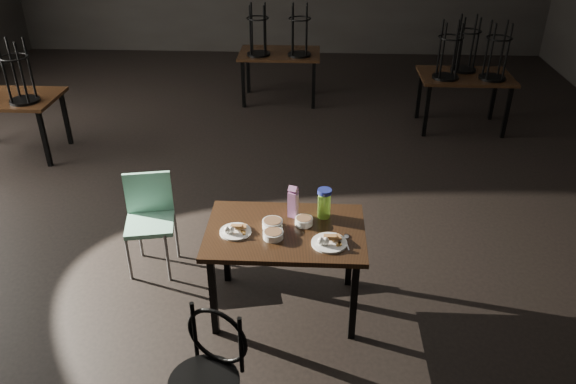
# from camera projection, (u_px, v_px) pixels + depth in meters

# --- Properties ---
(main_table) EXTENTS (1.20, 0.80, 0.75)m
(main_table) POSITION_uv_depth(u_px,v_px,m) (285.00, 238.00, 4.26)
(main_table) COLOR black
(main_table) RESTS_ON ground
(plate_left) EXTENTS (0.24, 0.24, 0.08)m
(plate_left) POSITION_uv_depth(u_px,v_px,m) (235.00, 230.00, 4.18)
(plate_left) COLOR white
(plate_left) RESTS_ON main_table
(plate_right) EXTENTS (0.26, 0.26, 0.08)m
(plate_right) POSITION_uv_depth(u_px,v_px,m) (329.00, 241.00, 4.05)
(plate_right) COLOR white
(plate_right) RESTS_ON main_table
(bowl_near) EXTENTS (0.16, 0.16, 0.06)m
(bowl_near) POSITION_uv_depth(u_px,v_px,m) (273.00, 224.00, 4.23)
(bowl_near) COLOR white
(bowl_near) RESTS_ON main_table
(bowl_far) EXTENTS (0.14, 0.14, 0.05)m
(bowl_far) POSITION_uv_depth(u_px,v_px,m) (304.00, 221.00, 4.27)
(bowl_far) COLOR white
(bowl_far) RESTS_ON main_table
(bowl_big) EXTENTS (0.15, 0.15, 0.05)m
(bowl_big) POSITION_uv_depth(u_px,v_px,m) (273.00, 234.00, 4.12)
(bowl_big) COLOR white
(bowl_big) RESTS_ON main_table
(juice_carton) EXTENTS (0.08, 0.08, 0.27)m
(juice_carton) POSITION_uv_depth(u_px,v_px,m) (293.00, 202.00, 4.33)
(juice_carton) COLOR #901A81
(juice_carton) RESTS_ON main_table
(water_bottle) EXTENTS (0.14, 0.14, 0.24)m
(water_bottle) POSITION_uv_depth(u_px,v_px,m) (324.00, 203.00, 4.32)
(water_bottle) COLOR #A0F146
(water_bottle) RESTS_ON main_table
(spoon) EXTENTS (0.05, 0.21, 0.01)m
(spoon) POSITION_uv_depth(u_px,v_px,m) (347.00, 237.00, 4.13)
(spoon) COLOR silver
(spoon) RESTS_ON main_table
(bentwood_chair) EXTENTS (0.47, 0.47, 0.89)m
(bentwood_chair) POSITION_uv_depth(u_px,v_px,m) (210.00, 368.00, 3.33)
(bentwood_chair) COLOR black
(bentwood_chair) RESTS_ON ground
(school_chair) EXTENTS (0.47, 0.47, 0.87)m
(school_chair) POSITION_uv_depth(u_px,v_px,m) (150.00, 214.00, 4.84)
(school_chair) COLOR #7ABEA1
(school_chair) RESTS_ON ground
(bg_table_left) EXTENTS (1.20, 0.80, 1.48)m
(bg_table_left) POSITION_uv_depth(u_px,v_px,m) (5.00, 98.00, 6.68)
(bg_table_left) COLOR black
(bg_table_left) RESTS_ON ground
(bg_table_right) EXTENTS (1.20, 0.80, 1.48)m
(bg_table_right) POSITION_uv_depth(u_px,v_px,m) (466.00, 73.00, 7.41)
(bg_table_right) COLOR black
(bg_table_right) RESTS_ON ground
(bg_table_far) EXTENTS (1.20, 0.80, 1.48)m
(bg_table_far) POSITION_uv_depth(u_px,v_px,m) (279.00, 53.00, 8.32)
(bg_table_far) COLOR black
(bg_table_far) RESTS_ON ground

